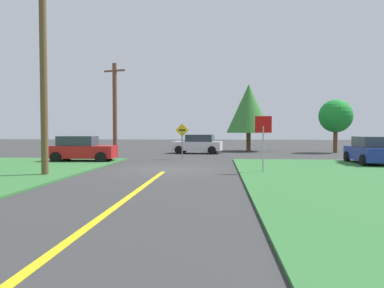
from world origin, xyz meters
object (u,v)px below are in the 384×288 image
at_px(stop_sign, 263,133).
at_px(car_approaching_junction, 198,144).
at_px(car_on_crossroad, 370,151).
at_px(oak_tree_left, 249,109).
at_px(utility_pole_near, 43,69).
at_px(pine_tree_center, 336,116).
at_px(parked_car_near_building, 82,149).
at_px(utility_pole_mid, 115,109).
at_px(direction_sign, 182,137).

bearing_deg(stop_sign, car_approaching_junction, -78.68).
height_order(car_on_crossroad, oak_tree_left, oak_tree_left).
height_order(car_on_crossroad, utility_pole_near, utility_pole_near).
height_order(stop_sign, pine_tree_center, pine_tree_center).
relative_size(stop_sign, parked_car_near_building, 0.64).
bearing_deg(car_on_crossroad, oak_tree_left, 26.37).
relative_size(stop_sign, car_on_crossroad, 0.63).
distance_m(stop_sign, utility_pole_mid, 14.11).
height_order(utility_pole_mid, direction_sign, utility_pole_mid).
bearing_deg(car_on_crossroad, car_approaching_junction, 50.11).
distance_m(parked_car_near_building, utility_pole_near, 7.87).
height_order(car_on_crossroad, utility_pole_mid, utility_pole_mid).
bearing_deg(stop_sign, utility_pole_mid, -49.05).
xyz_separation_m(utility_pole_near, oak_tree_left, (10.25, 19.33, -0.52)).
bearing_deg(car_approaching_junction, direction_sign, 90.72).
bearing_deg(utility_pole_near, direction_sign, 62.58).
relative_size(direction_sign, oak_tree_left, 0.38).
distance_m(car_on_crossroad, pine_tree_center, 11.62).
height_order(car_approaching_junction, direction_sign, direction_sign).
height_order(car_on_crossroad, car_approaching_junction, same).
height_order(direction_sign, oak_tree_left, oak_tree_left).
distance_m(utility_pole_mid, oak_tree_left, 13.13).
bearing_deg(oak_tree_left, pine_tree_center, -13.59).
relative_size(car_approaching_junction, parked_car_near_building, 1.07).
relative_size(car_approaching_junction, utility_pole_mid, 0.62).
relative_size(utility_pole_near, direction_sign, 3.64).
height_order(car_approaching_junction, oak_tree_left, oak_tree_left).
relative_size(stop_sign, direction_sign, 1.07).
bearing_deg(stop_sign, car_on_crossroad, -149.91).
distance_m(utility_pole_near, direction_sign, 11.16).
bearing_deg(pine_tree_center, direction_sign, -147.97).
xyz_separation_m(car_approaching_junction, utility_pole_near, (-5.66, -15.71, 3.77)).
bearing_deg(parked_car_near_building, car_approaching_junction, 50.41).
bearing_deg(pine_tree_center, parked_car_near_building, -150.36).
relative_size(direction_sign, pine_tree_center, 0.52).
height_order(parked_car_near_building, direction_sign, direction_sign).
distance_m(stop_sign, oak_tree_left, 17.70).
distance_m(car_approaching_junction, oak_tree_left, 6.69).
bearing_deg(parked_car_near_building, pine_tree_center, 27.25).
xyz_separation_m(car_approaching_junction, pine_tree_center, (12.06, 1.81, 2.42)).
relative_size(parked_car_near_building, utility_pole_mid, 0.58).
distance_m(oak_tree_left, pine_tree_center, 7.72).
xyz_separation_m(car_approaching_junction, parked_car_near_building, (-6.75, -8.90, -0.00)).
height_order(car_approaching_junction, pine_tree_center, pine_tree_center).
relative_size(car_on_crossroad, car_approaching_junction, 0.96).
distance_m(car_on_crossroad, utility_pole_near, 17.70).
distance_m(car_on_crossroad, car_approaching_junction, 14.09).
bearing_deg(utility_pole_near, car_approaching_junction, 70.19).
relative_size(utility_pole_near, oak_tree_left, 1.40).
bearing_deg(utility_pole_near, utility_pole_mid, 91.99).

